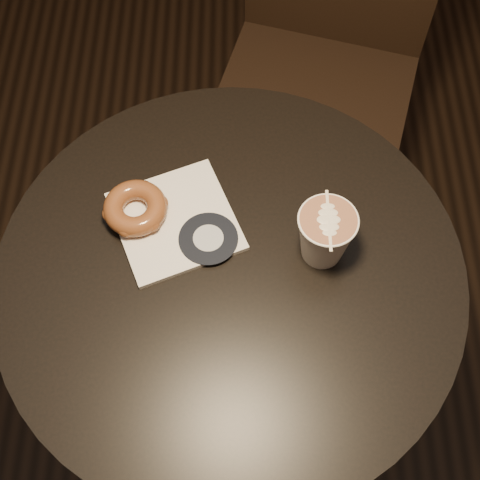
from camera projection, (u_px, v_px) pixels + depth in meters
The scene contains 5 objects.
cafe_table at pixel (231, 319), 1.16m from camera, with size 0.70×0.70×0.75m.
chair at pixel (328, 30), 1.44m from camera, with size 0.52×0.52×1.05m.
pastry_bag at pixel (175, 221), 1.02m from camera, with size 0.17×0.17×0.01m, color white.
doughnut at pixel (135, 208), 1.01m from camera, with size 0.10×0.10×0.03m, color brown.
latte_cup at pixel (325, 236), 0.96m from camera, with size 0.09×0.09×0.10m, color white, non-canonical shape.
Camera 1 is at (0.02, -0.43, 1.64)m, focal length 50.00 mm.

